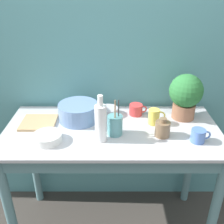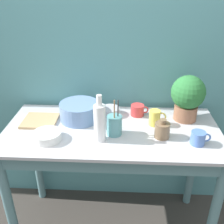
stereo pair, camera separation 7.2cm
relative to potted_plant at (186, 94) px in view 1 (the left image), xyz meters
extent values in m
cube|color=teal|center=(-0.49, 0.23, 0.15)|extent=(6.00, 0.05, 2.40)
cylinder|color=slate|center=(-1.12, -0.43, -0.62)|extent=(0.06, 0.06, 0.86)
cylinder|color=slate|center=(0.15, -0.43, -0.62)|extent=(0.06, 0.06, 0.86)
cylinder|color=slate|center=(-1.12, 0.12, -0.62)|extent=(0.06, 0.06, 0.86)
cylinder|color=slate|center=(0.15, 0.12, -0.62)|extent=(0.06, 0.06, 0.86)
cube|color=slate|center=(-0.49, -0.43, -0.24)|extent=(1.27, 0.02, 0.10)
cube|color=#B2B2B7|center=(-0.49, -0.15, -0.18)|extent=(1.37, 0.65, 0.02)
cylinder|color=#8C5B42|center=(0.00, 0.00, -0.12)|extent=(0.15, 0.15, 0.10)
sphere|color=#286B33|center=(0.00, 0.00, 0.03)|extent=(0.22, 0.22, 0.22)
cylinder|color=#6684B2|center=(-0.71, -0.04, -0.11)|extent=(0.26, 0.26, 0.12)
cylinder|color=white|center=(-0.55, -0.28, -0.06)|extent=(0.07, 0.07, 0.22)
cylinder|color=white|center=(-0.55, -0.28, 0.09)|extent=(0.03, 0.03, 0.06)
cylinder|color=brown|center=(-0.18, -0.23, -0.12)|extent=(0.09, 0.09, 0.09)
cylinder|color=brown|center=(-0.18, -0.23, -0.06)|extent=(0.04, 0.04, 0.03)
cylinder|color=#E5CC4C|center=(-0.21, -0.09, -0.12)|extent=(0.07, 0.07, 0.10)
torus|color=#E5CC4C|center=(-0.17, -0.09, -0.11)|extent=(0.07, 0.01, 0.07)
cylinder|color=#4C70B7|center=(0.01, -0.30, -0.13)|extent=(0.08, 0.08, 0.08)
torus|color=#4C70B7|center=(0.06, -0.30, -0.13)|extent=(0.05, 0.01, 0.05)
cylinder|color=#C63838|center=(-0.32, 0.04, -0.13)|extent=(0.09, 0.09, 0.08)
torus|color=#C63838|center=(-0.27, 0.04, -0.13)|extent=(0.05, 0.01, 0.05)
cylinder|color=silver|center=(-0.86, -0.30, -0.15)|extent=(0.17, 0.17, 0.05)
cylinder|color=#A8A8B2|center=(-0.51, 0.04, -0.14)|extent=(0.13, 0.13, 0.05)
cylinder|color=#569399|center=(-0.47, -0.22, -0.11)|extent=(0.09, 0.09, 0.13)
cylinder|color=olive|center=(-0.47, -0.24, -0.05)|extent=(0.01, 0.01, 0.24)
cylinder|color=#333333|center=(-0.45, -0.22, -0.06)|extent=(0.01, 0.03, 0.23)
cube|color=tan|center=(-0.97, -0.09, -0.16)|extent=(0.22, 0.21, 0.02)
camera|label=1|loc=(-0.49, -1.58, 0.69)|focal=42.00mm
camera|label=2|loc=(-0.41, -1.58, 0.69)|focal=42.00mm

